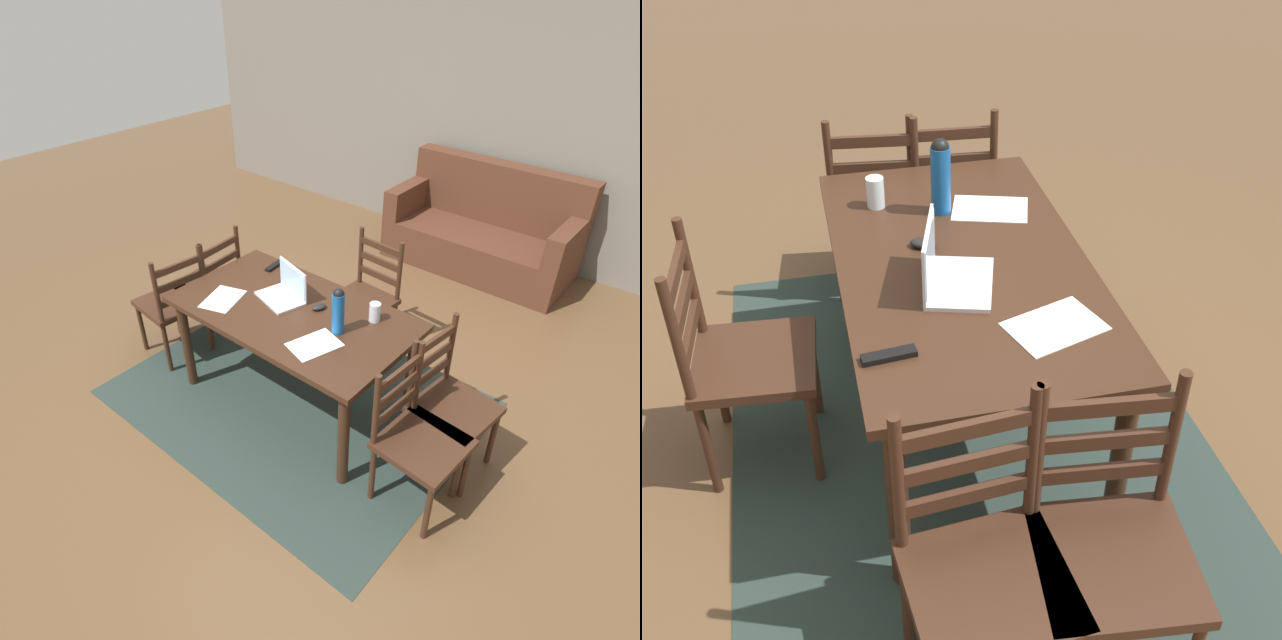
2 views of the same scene
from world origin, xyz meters
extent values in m
plane|color=brown|center=(0.00, 0.00, 0.00)|extent=(14.00, 14.00, 0.00)
cube|color=#283833|center=(0.00, 0.00, 0.00)|extent=(2.43, 1.86, 0.01)
cube|color=#382114|center=(0.00, 0.00, 0.75)|extent=(1.58, 0.89, 0.04)
cylinder|color=#382114|center=(-0.71, -0.37, 0.37)|extent=(0.07, 0.07, 0.73)
cylinder|color=#382114|center=(0.71, -0.37, 0.37)|extent=(0.07, 0.07, 0.73)
cylinder|color=#382114|center=(-0.71, 0.37, 0.37)|extent=(0.07, 0.07, 0.73)
cylinder|color=#382114|center=(0.71, 0.37, 0.37)|extent=(0.07, 0.07, 0.73)
cube|color=#3D2316|center=(-1.12, -0.18, 0.45)|extent=(0.48, 0.48, 0.04)
cylinder|color=#3D2316|center=(-0.95, -0.39, 0.21)|extent=(0.04, 0.04, 0.43)
cylinder|color=#3D2316|center=(-0.91, -0.01, 0.21)|extent=(0.04, 0.04, 0.43)
cylinder|color=#3D2316|center=(-0.94, -0.39, 0.70)|extent=(0.04, 0.04, 0.50)
cylinder|color=#3D2316|center=(-0.90, -0.01, 0.70)|extent=(0.04, 0.04, 0.50)
cube|color=#3D2316|center=(-0.92, -0.20, 0.60)|extent=(0.06, 0.36, 0.05)
cube|color=#3D2316|center=(-0.92, -0.20, 0.72)|extent=(0.06, 0.36, 0.05)
cube|color=#3D2316|center=(-0.92, -0.20, 0.85)|extent=(0.06, 0.36, 0.05)
cube|color=#3D2316|center=(1.12, 0.18, 0.45)|extent=(0.49, 0.49, 0.04)
cylinder|color=#3D2316|center=(1.33, 0.35, 0.21)|extent=(0.04, 0.04, 0.43)
cylinder|color=#3D2316|center=(1.29, -0.03, 0.21)|extent=(0.04, 0.04, 0.43)
cylinder|color=#3D2316|center=(0.95, 0.39, 0.21)|extent=(0.04, 0.04, 0.43)
cylinder|color=#3D2316|center=(0.91, 0.01, 0.21)|extent=(0.04, 0.04, 0.43)
cylinder|color=#3D2316|center=(0.94, 0.39, 0.70)|extent=(0.04, 0.04, 0.50)
cylinder|color=#3D2316|center=(0.90, 0.01, 0.70)|extent=(0.04, 0.04, 0.50)
cube|color=#3D2316|center=(0.92, 0.20, 0.60)|extent=(0.06, 0.36, 0.05)
cube|color=#3D2316|center=(0.92, 0.20, 0.72)|extent=(0.06, 0.36, 0.05)
cube|color=#3D2316|center=(0.92, 0.20, 0.85)|extent=(0.06, 0.36, 0.05)
cube|color=#3D2316|center=(1.12, -0.18, 0.45)|extent=(0.47, 0.47, 0.04)
cylinder|color=#3D2316|center=(1.32, 0.00, 0.21)|extent=(0.04, 0.04, 0.43)
cylinder|color=#3D2316|center=(1.30, -0.38, 0.21)|extent=(0.04, 0.04, 0.43)
cylinder|color=#3D2316|center=(0.94, 0.02, 0.21)|extent=(0.04, 0.04, 0.43)
cylinder|color=#3D2316|center=(0.92, -0.36, 0.21)|extent=(0.04, 0.04, 0.43)
cylinder|color=#3D2316|center=(0.93, 0.02, 0.70)|extent=(0.04, 0.04, 0.50)
cylinder|color=#3D2316|center=(0.91, -0.35, 0.70)|extent=(0.04, 0.04, 0.50)
cube|color=#3D2316|center=(0.92, -0.16, 0.60)|extent=(0.05, 0.36, 0.05)
cube|color=#3D2316|center=(0.92, -0.16, 0.72)|extent=(0.05, 0.36, 0.05)
cube|color=#3D2316|center=(0.92, -0.16, 0.85)|extent=(0.05, 0.36, 0.05)
cube|color=#3D2316|center=(-1.12, 0.18, 0.45)|extent=(0.48, 0.48, 0.04)
cylinder|color=#3D2316|center=(-0.92, 0.01, 0.21)|extent=(0.04, 0.04, 0.43)
cylinder|color=#3D2316|center=(-0.95, 0.38, 0.21)|extent=(0.04, 0.04, 0.43)
cylinder|color=#3D2316|center=(-0.91, 0.01, 0.70)|extent=(0.04, 0.04, 0.50)
cylinder|color=#3D2316|center=(-0.94, 0.38, 0.70)|extent=(0.04, 0.04, 0.50)
cube|color=#3D2316|center=(-0.92, 0.20, 0.60)|extent=(0.06, 0.36, 0.05)
cube|color=#3D2316|center=(-0.92, 0.20, 0.72)|extent=(0.06, 0.36, 0.05)
cube|color=#3D2316|center=(-0.92, 0.20, 0.85)|extent=(0.06, 0.36, 0.05)
cube|color=#3D2316|center=(0.00, 0.78, 0.45)|extent=(0.47, 0.47, 0.04)
cylinder|color=#3D2316|center=(0.18, 0.57, 0.21)|extent=(0.04, 0.04, 0.43)
cylinder|color=#3D2316|center=(-0.20, 0.60, 0.21)|extent=(0.04, 0.04, 0.43)
cylinder|color=#3D2316|center=(0.20, 0.95, 0.21)|extent=(0.04, 0.04, 0.43)
cylinder|color=#3D2316|center=(-0.18, 0.98, 0.21)|extent=(0.04, 0.04, 0.43)
cylinder|color=#3D2316|center=(0.20, 0.96, 0.70)|extent=(0.04, 0.04, 0.50)
cylinder|color=#3D2316|center=(-0.18, 0.99, 0.70)|extent=(0.04, 0.04, 0.50)
cube|color=#3D2316|center=(0.01, 0.98, 0.60)|extent=(0.36, 0.05, 0.05)
cube|color=#3D2316|center=(0.01, 0.98, 0.72)|extent=(0.36, 0.05, 0.05)
cube|color=#3D2316|center=(0.01, 0.98, 0.85)|extent=(0.36, 0.05, 0.05)
cube|color=silver|center=(-0.15, 0.04, 0.78)|extent=(0.37, 0.30, 0.02)
cube|color=silver|center=(-0.12, 0.14, 0.89)|extent=(0.31, 0.10, 0.21)
cube|color=#A5CCEA|center=(-0.12, 0.14, 0.89)|extent=(0.29, 0.09, 0.19)
cylinder|color=#145199|center=(0.37, 0.00, 0.91)|extent=(0.08, 0.08, 0.27)
sphere|color=black|center=(0.37, 0.00, 1.04)|extent=(0.07, 0.07, 0.07)
cylinder|color=silver|center=(0.47, 0.24, 0.83)|extent=(0.07, 0.07, 0.12)
ellipsoid|color=black|center=(0.12, 0.12, 0.79)|extent=(0.09, 0.12, 0.03)
cube|color=black|center=(-0.49, 0.34, 0.78)|extent=(0.06, 0.17, 0.02)
cube|color=white|center=(-0.45, -0.20, 0.77)|extent=(0.29, 0.35, 0.00)
cube|color=white|center=(0.35, -0.19, 0.77)|extent=(0.29, 0.34, 0.00)
camera|label=1|loc=(2.00, -2.12, 2.72)|focal=30.26mm
camera|label=2|loc=(-2.37, 0.54, 2.30)|focal=44.92mm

